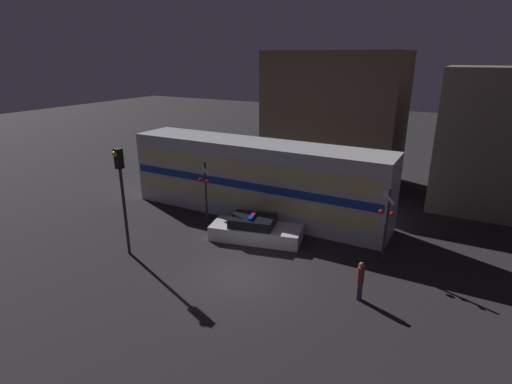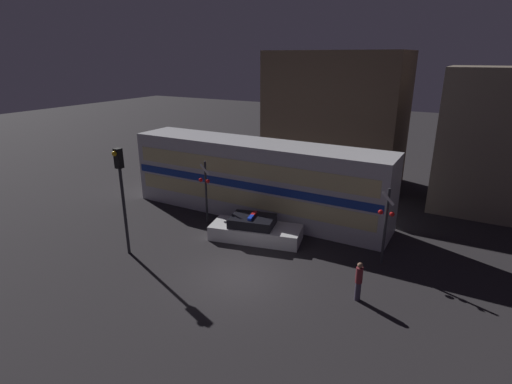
{
  "view_description": "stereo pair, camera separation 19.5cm",
  "coord_description": "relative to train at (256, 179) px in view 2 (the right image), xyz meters",
  "views": [
    {
      "loc": [
        7.87,
        -12.87,
        9.01
      ],
      "look_at": [
        -2.05,
        5.13,
        1.96
      ],
      "focal_mm": 28.0,
      "sensor_mm": 36.0,
      "label": 1
    },
    {
      "loc": [
        8.04,
        -12.78,
        9.01
      ],
      "look_at": [
        -2.05,
        5.13,
        1.96
      ],
      "focal_mm": 28.0,
      "sensor_mm": 36.0,
      "label": 2
    }
  ],
  "objects": [
    {
      "name": "train",
      "position": [
        0.0,
        0.0,
        0.0
      ],
      "size": [
        15.67,
        2.92,
        4.35
      ],
      "color": "silver",
      "rests_on": "ground_plane"
    },
    {
      "name": "police_car",
      "position": [
        1.7,
        -3.14,
        -1.67
      ],
      "size": [
        4.93,
        2.8,
        1.34
      ],
      "rotation": [
        0.0,
        0.0,
        0.23
      ],
      "color": "silver",
      "rests_on": "ground_plane"
    },
    {
      "name": "ground_plane",
      "position": [
        2.92,
        -6.7,
        -2.18
      ],
      "size": [
        120.0,
        120.0,
        0.0
      ],
      "primitive_type": "plane",
      "color": "#262326"
    },
    {
      "name": "crossing_signal_near",
      "position": [
        8.01,
        -2.64,
        -0.11
      ],
      "size": [
        0.7,
        0.29,
        3.62
      ],
      "color": "#2D2D33",
      "rests_on": "ground_plane"
    },
    {
      "name": "pedestrian",
      "position": [
        7.85,
        -5.93,
        -1.35
      ],
      "size": [
        0.27,
        0.27,
        1.61
      ],
      "color": "#3F384C",
      "rests_on": "ground_plane"
    },
    {
      "name": "building_left",
      "position": [
        1.69,
        8.71,
        2.49
      ],
      "size": [
        9.46,
        5.47,
        9.34
      ],
      "color": "brown",
      "rests_on": "ground_plane"
    },
    {
      "name": "crossing_signal_far",
      "position": [
        -1.79,
        -2.56,
        -0.14
      ],
      "size": [
        0.7,
        0.29,
        3.56
      ],
      "color": "#2D2D33",
      "rests_on": "ground_plane"
    },
    {
      "name": "traffic_light_corner",
      "position": [
        -2.81,
        -7.48,
        1.3
      ],
      "size": [
        0.3,
        0.46,
        5.13
      ],
      "color": "#2D2D33",
      "rests_on": "ground_plane"
    }
  ]
}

